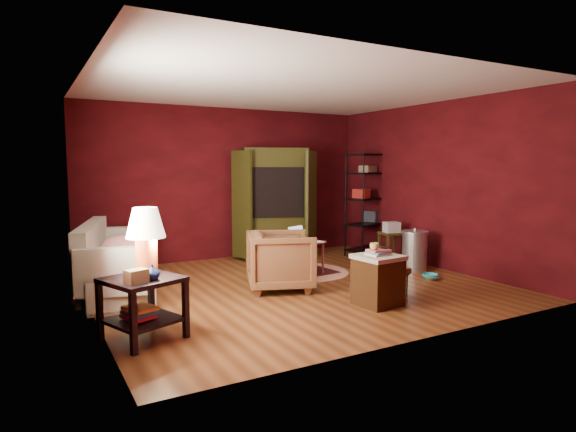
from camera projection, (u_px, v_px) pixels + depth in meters
name	position (u px, v px, depth m)	size (l,w,h in m)	color
room	(293.00, 189.00, 6.81)	(5.54, 5.04, 2.84)	brown
sofa	(115.00, 265.00, 6.51)	(2.02, 0.59, 0.79)	#AEAA97
armchair	(281.00, 258.00, 6.74)	(0.88, 0.82, 0.90)	black
pet_bowl_steel	(432.00, 273.00, 7.32)	(0.21, 0.05, 0.21)	#B7B8BE
pet_bowl_turquoise	(430.00, 271.00, 7.40)	(0.24, 0.08, 0.24)	#25ACAD
vase	(152.00, 273.00, 4.66)	(0.15, 0.15, 0.15)	#0D1841
mug	(374.00, 246.00, 5.90)	(0.11, 0.09, 0.11)	#CFC865
side_table	(144.00, 260.00, 4.85)	(0.86, 0.86, 1.32)	black
sofa_cushions	(115.00, 262.00, 6.51)	(1.35, 2.27, 0.89)	#AEAA97
hamper	(378.00, 279.00, 5.99)	(0.56, 0.56, 0.73)	#42230F
footstool	(391.00, 271.00, 6.40)	(0.40, 0.40, 0.39)	black
rug_round	(304.00, 272.00, 7.85)	(1.61, 1.61, 0.01)	beige
rug_oriental	(299.00, 273.00, 7.77)	(1.21, 0.86, 0.01)	#4E1417
laptop_desk	(303.00, 246.00, 7.58)	(0.74, 0.65, 0.78)	#AD4F53
tv_armoire	(274.00, 201.00, 9.09)	(1.57, 1.12, 2.06)	#36340F
wire_shelving	(368.00, 199.00, 9.40)	(1.05, 0.71, 1.97)	black
small_stand	(392.00, 232.00, 8.55)	(0.43, 0.43, 0.74)	#36340F
trash_can	(415.00, 250.00, 8.00)	(0.49, 0.49, 0.71)	silver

